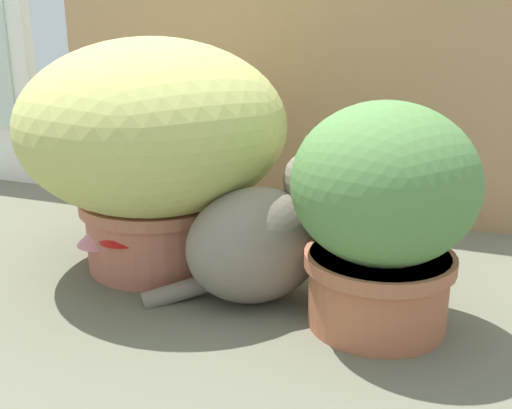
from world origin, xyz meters
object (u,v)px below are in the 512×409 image
(leafy_planter, at_px, (383,211))
(mushroom_ornament_red, at_px, (124,237))
(grass_planter, at_px, (154,140))
(cat, at_px, (264,238))
(mushroom_ornament_pink, at_px, (101,237))

(leafy_planter, relative_size, mushroom_ornament_red, 2.96)
(grass_planter, relative_size, cat, 1.50)
(leafy_planter, relative_size, mushroom_ornament_pink, 3.23)
(mushroom_ornament_pink, bearing_deg, cat, 2.78)
(grass_planter, height_order, mushroom_ornament_red, grass_planter)
(leafy_planter, distance_m, mushroom_ornament_red, 0.51)
(grass_planter, relative_size, mushroom_ornament_red, 4.14)
(mushroom_ornament_pink, distance_m, mushroom_ornament_red, 0.07)
(cat, height_order, mushroom_ornament_red, cat)
(grass_planter, distance_m, cat, 0.32)
(cat, relative_size, mushroom_ornament_red, 2.76)
(grass_planter, height_order, cat, grass_planter)
(cat, distance_m, mushroom_ornament_pink, 0.35)
(mushroom_ornament_red, bearing_deg, grass_planter, 83.40)
(grass_planter, bearing_deg, cat, -16.87)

